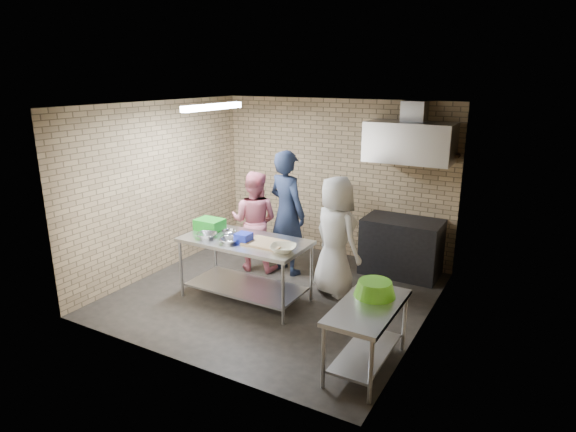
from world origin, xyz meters
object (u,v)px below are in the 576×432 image
(prep_table, at_px, (246,269))
(blue_tub, at_px, (244,238))
(bottle_green, at_px, (443,148))
(man_navy, at_px, (287,213))
(green_basin, at_px, (375,288))
(woman_white, at_px, (336,236))
(side_counter, at_px, (366,337))
(bottle_red, at_px, (416,146))
(stove, at_px, (401,247))
(woman_pink, at_px, (254,221))
(green_crate, at_px, (210,224))

(prep_table, xyz_separation_m, blue_tub, (0.05, -0.10, 0.51))
(bottle_green, height_order, man_navy, bottle_green)
(green_basin, bearing_deg, woman_white, 128.42)
(prep_table, height_order, woman_white, woman_white)
(prep_table, relative_size, side_counter, 1.48)
(side_counter, bearing_deg, blue_tub, 161.55)
(green_basin, bearing_deg, bottle_green, 89.58)
(bottle_red, distance_m, man_navy, 2.24)
(stove, bearing_deg, green_basin, -80.24)
(prep_table, height_order, bottle_red, bottle_red)
(side_counter, relative_size, bottle_red, 6.67)
(man_navy, distance_m, woman_pink, 0.57)
(man_navy, xyz_separation_m, woman_pink, (-0.52, -0.15, -0.18))
(prep_table, relative_size, woman_pink, 1.09)
(side_counter, bearing_deg, woman_white, 124.24)
(green_basin, height_order, bottle_red, bottle_red)
(blue_tub, bearing_deg, bottle_green, 48.46)
(side_counter, distance_m, green_basin, 0.52)
(side_counter, xyz_separation_m, green_crate, (-2.79, 0.90, 0.59))
(bottle_green, bearing_deg, stove, -151.93)
(side_counter, xyz_separation_m, man_navy, (-2.08, 1.94, 0.61))
(blue_tub, relative_size, bottle_green, 1.31)
(bottle_green, relative_size, man_navy, 0.08)
(stove, xyz_separation_m, woman_pink, (-2.14, -0.97, 0.36))
(side_counter, xyz_separation_m, woman_white, (-1.08, 1.58, 0.49))
(man_navy, bearing_deg, woman_pink, 35.89)
(prep_table, height_order, green_basin, green_basin)
(man_navy, distance_m, woman_white, 1.07)
(side_counter, height_order, woman_pink, woman_pink)
(prep_table, distance_m, green_basin, 2.18)
(blue_tub, bearing_deg, woman_pink, 116.52)
(stove, bearing_deg, side_counter, -80.71)
(side_counter, distance_m, green_crate, 3.00)
(prep_table, xyz_separation_m, side_counter, (2.09, -0.78, -0.07))
(prep_table, distance_m, woman_pink, 1.18)
(bottle_red, height_order, man_navy, bottle_red)
(green_basin, bearing_deg, blue_tub, 167.95)
(green_basin, bearing_deg, green_crate, 166.77)
(bottle_green, distance_m, man_navy, 2.54)
(bottle_green, distance_m, woman_pink, 3.10)
(man_navy, bearing_deg, bottle_green, -133.89)
(green_crate, relative_size, bottle_green, 2.63)
(blue_tub, bearing_deg, prep_table, 116.57)
(prep_table, relative_size, green_crate, 4.50)
(blue_tub, bearing_deg, green_crate, 163.65)
(green_basin, distance_m, woman_white, 1.70)
(green_basin, bearing_deg, side_counter, -85.43)
(woman_pink, bearing_deg, green_crate, 64.12)
(green_crate, distance_m, woman_white, 1.85)
(blue_tub, bearing_deg, man_navy, 91.51)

